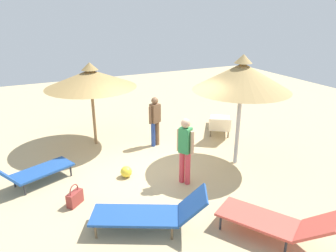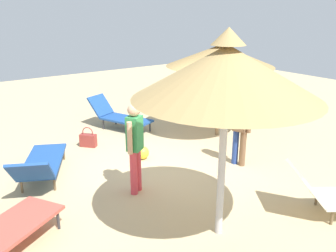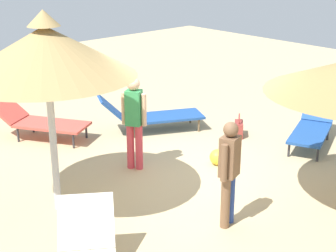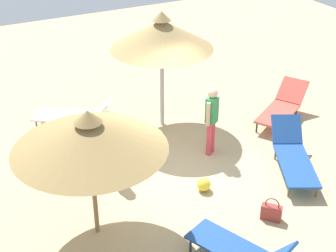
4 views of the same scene
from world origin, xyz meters
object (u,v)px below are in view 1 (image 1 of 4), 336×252
handbag (75,198)px  lounge_chair_front (151,213)px  lounge_chair_edge (276,221)px  person_standing_near_left (185,148)px  parasol_umbrella_far_left (242,77)px  beach_ball (126,172)px  lounge_chair_near_right (220,123)px  lounge_chair_center (31,171)px  person_standing_back (155,119)px  parasol_umbrella_far_right (91,78)px

handbag → lounge_chair_front: bearing=-141.1°
lounge_chair_edge → person_standing_near_left: size_ratio=1.27×
parasol_umbrella_far_left → handbag: 4.87m
handbag → beach_ball: size_ratio=1.72×
lounge_chair_near_right → lounge_chair_edge: 5.27m
lounge_chair_center → person_standing_near_left: person_standing_near_left is taller
person_standing_back → person_standing_near_left: bearing=173.9°
lounge_chair_edge → handbag: (2.68, 3.09, -0.23)m
person_standing_back → person_standing_near_left: (-2.37, 0.25, 0.07)m
lounge_chair_center → lounge_chair_near_right: bearing=-81.2°
lounge_chair_near_right → lounge_chair_front: bearing=132.1°
parasol_umbrella_far_right → lounge_chair_near_right: bearing=-103.1°
parasol_umbrella_far_left → person_standing_back: parasol_umbrella_far_left is taller
lounge_chair_front → beach_ball: lounge_chair_front is taller
parasol_umbrella_far_right → person_standing_near_left: (-3.28, -1.38, -1.13)m
parasol_umbrella_far_left → handbag: bearing=91.9°
lounge_chair_front → lounge_chair_center: size_ratio=1.17×
lounge_chair_edge → parasol_umbrella_far_left: bearing=-23.8°
lounge_chair_near_right → person_standing_near_left: person_standing_near_left is taller
lounge_chair_near_right → handbag: size_ratio=4.14×
parasol_umbrella_far_right → person_standing_near_left: bearing=-157.2°
parasol_umbrella_far_left → person_standing_back: 2.95m
lounge_chair_edge → lounge_chair_front: size_ratio=0.93×
parasol_umbrella_far_right → lounge_chair_center: size_ratio=1.38×
person_standing_near_left → parasol_umbrella_far_left: bearing=-78.8°
parasol_umbrella_far_left → lounge_chair_center: (1.09, 5.10, -2.00)m
lounge_chair_edge → lounge_chair_center: lounge_chair_center is taller
lounge_chair_center → handbag: lounge_chair_center is taller
lounge_chair_center → parasol_umbrella_far_left: bearing=-102.0°
lounge_chair_front → lounge_chair_near_right: bearing=-47.9°
lounge_chair_front → beach_ball: 2.15m
lounge_chair_edge → person_standing_near_left: 2.59m
parasol_umbrella_far_left → lounge_chair_near_right: 2.97m
parasol_umbrella_far_right → lounge_chair_center: parasol_umbrella_far_right is taller
person_standing_near_left → beach_ball: person_standing_near_left is taller
person_standing_back → handbag: 3.62m
lounge_chair_center → person_standing_near_left: size_ratio=1.17×
parasol_umbrella_far_left → handbag: parasol_umbrella_far_left is taller
lounge_chair_center → handbag: 1.47m
lounge_chair_front → parasol_umbrella_far_right: bearing=-0.2°
parasol_umbrella_far_left → lounge_chair_edge: bearing=156.2°
parasol_umbrella_far_right → person_standing_back: bearing=-119.3°
person_standing_near_left → person_standing_back: bearing=-6.1°
handbag → lounge_chair_center: bearing=31.8°
lounge_chair_near_right → lounge_chair_front: size_ratio=0.91×
parasol_umbrella_far_right → handbag: (-3.08, 1.19, -1.89)m
handbag → person_standing_near_left: bearing=-94.6°
lounge_chair_front → handbag: size_ratio=4.56×
lounge_chair_edge → lounge_chair_front: (1.22, 1.91, -0.03)m
parasol_umbrella_far_right → parasol_umbrella_far_left: bearing=-132.9°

